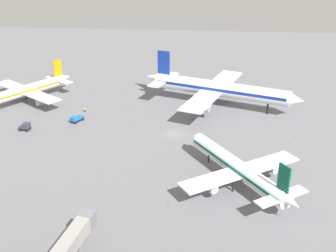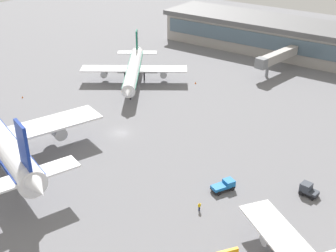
{
  "view_description": "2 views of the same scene",
  "coord_description": "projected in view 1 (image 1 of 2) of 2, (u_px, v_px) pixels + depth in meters",
  "views": [
    {
      "loc": [
        8.8,
        -113.1,
        53.59
      ],
      "look_at": [
        -1.06,
        -5.71,
        4.95
      ],
      "focal_mm": 46.16,
      "sensor_mm": 36.0,
      "label": 1
    },
    {
      "loc": [
        -61.03,
        67.1,
        48.57
      ],
      "look_at": [
        -12.65,
        -1.26,
        5.02
      ],
      "focal_mm": 47.25,
      "sensor_mm": 36.0,
      "label": 2
    }
  ],
  "objects": [
    {
      "name": "safety_cone_near_gate",
      "position": [
        169.0,
        203.0,
        92.75
      ],
      "size": [
        0.44,
        0.44,
        0.6
      ],
      "primitive_type": "cone",
      "color": "#EA590C",
      "rests_on": "ground"
    },
    {
      "name": "airplane_distant",
      "position": [
        238.0,
        167.0,
        98.83
      ],
      "size": [
        28.44,
        33.69,
        11.82
      ],
      "rotation": [
        0.0,
        0.0,
        2.17
      ],
      "color": "white",
      "rests_on": "ground"
    },
    {
      "name": "airplane_taxiing",
      "position": [
        24.0,
        91.0,
        145.87
      ],
      "size": [
        29.03,
        34.36,
        12.12
      ],
      "rotation": [
        0.0,
        0.0,
        4.1
      ],
      "color": "white",
      "rests_on": "ground"
    },
    {
      "name": "jet_bridge",
      "position": [
        66.0,
        248.0,
        72.36
      ],
      "size": [
        6.09,
        19.82,
        6.74
      ],
      "rotation": [
        0.0,
        0.0,
        1.4
      ],
      "color": "#9E9993",
      "rests_on": "ground"
    },
    {
      "name": "ground",
      "position": [
        173.0,
        134.0,
        125.44
      ],
      "size": [
        288.0,
        288.0,
        0.0
      ],
      "primitive_type": "plane",
      "color": "slate"
    },
    {
      "name": "pushback_tractor",
      "position": [
        76.0,
        119.0,
        132.96
      ],
      "size": [
        3.72,
        4.78,
        1.9
      ],
      "rotation": [
        0.0,
        0.0,
        4.24
      ],
      "color": "black",
      "rests_on": "ground"
    },
    {
      "name": "safety_cone_mid_apron",
      "position": [
        295.0,
        137.0,
        122.6
      ],
      "size": [
        0.44,
        0.44,
        0.6
      ],
      "primitive_type": "cone",
      "color": "#EA590C",
      "rests_on": "ground"
    },
    {
      "name": "ground_crew_worker",
      "position": [
        85.0,
        110.0,
        140.11
      ],
      "size": [
        0.51,
        0.52,
        1.67
      ],
      "rotation": [
        0.0,
        0.0,
        5.79
      ],
      "color": "#1E2338",
      "rests_on": "ground"
    },
    {
      "name": "airplane_at_gate",
      "position": [
        219.0,
        89.0,
        142.96
      ],
      "size": [
        53.06,
        43.64,
        16.69
      ],
      "rotation": [
        0.0,
        0.0,
        5.94
      ],
      "color": "white",
      "rests_on": "ground"
    },
    {
      "name": "baggage_tug",
      "position": [
        25.0,
        127.0,
        127.19
      ],
      "size": [
        3.42,
        2.59,
        2.3
      ],
      "rotation": [
        0.0,
        0.0,
        6.15
      ],
      "color": "black",
      "rests_on": "ground"
    }
  ]
}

